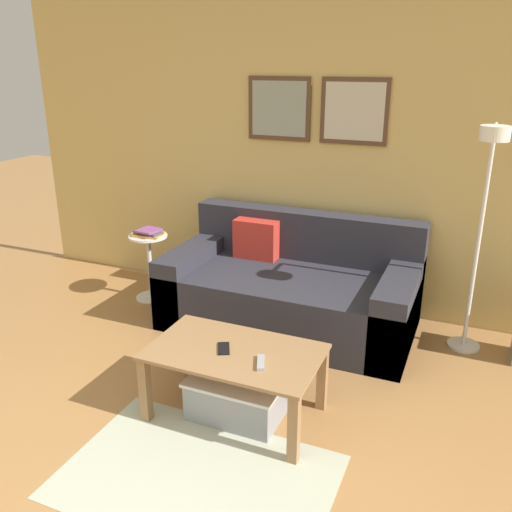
% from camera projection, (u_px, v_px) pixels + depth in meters
% --- Properties ---
extents(wall_back, '(5.60, 0.09, 2.55)m').
position_uv_depth(wall_back, '(322.00, 153.00, 4.33)').
color(wall_back, '#D6B76B').
rests_on(wall_back, ground_plane).
extents(area_rug, '(1.36, 0.90, 0.01)m').
position_uv_depth(area_rug, '(197.00, 476.00, 2.74)').
color(area_rug, '#B2B79E').
rests_on(area_rug, ground_plane).
extents(couch, '(1.90, 0.99, 0.83)m').
position_uv_depth(couch, '(291.00, 289.00, 4.25)').
color(couch, '#2D2D38').
rests_on(couch, ground_plane).
extents(coffee_table, '(0.98, 0.58, 0.42)m').
position_uv_depth(coffee_table, '(235.00, 362.00, 3.12)').
color(coffee_table, '#997047').
rests_on(coffee_table, ground_plane).
extents(storage_bin, '(0.55, 0.37, 0.25)m').
position_uv_depth(storage_bin, '(237.00, 396.00, 3.18)').
color(storage_bin, gray).
rests_on(storage_bin, ground_plane).
extents(floor_lamp, '(0.23, 0.46, 1.62)m').
position_uv_depth(floor_lamp, '(484.00, 208.00, 3.49)').
color(floor_lamp, white).
rests_on(floor_lamp, ground_plane).
extents(side_table, '(0.33, 0.33, 0.58)m').
position_uv_depth(side_table, '(150.00, 261.00, 4.68)').
color(side_table, white).
rests_on(side_table, ground_plane).
extents(book_stack, '(0.25, 0.19, 0.06)m').
position_uv_depth(book_stack, '(148.00, 233.00, 4.57)').
color(book_stack, '#D18438').
rests_on(book_stack, side_table).
extents(remote_control, '(0.09, 0.15, 0.02)m').
position_uv_depth(remote_control, '(261.00, 363.00, 2.95)').
color(remote_control, '#99999E').
rests_on(remote_control, coffee_table).
extents(cell_phone, '(0.12, 0.15, 0.01)m').
position_uv_depth(cell_phone, '(224.00, 348.00, 3.10)').
color(cell_phone, black).
rests_on(cell_phone, coffee_table).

